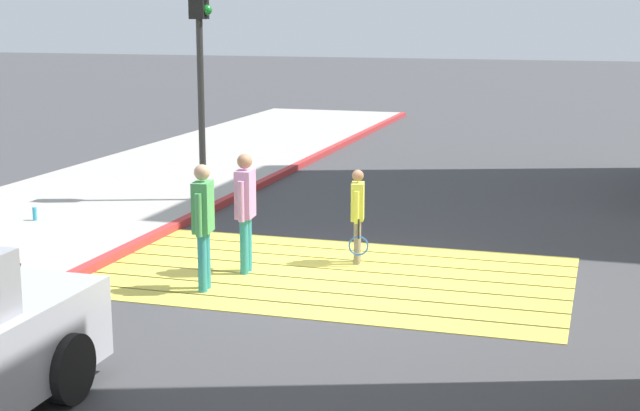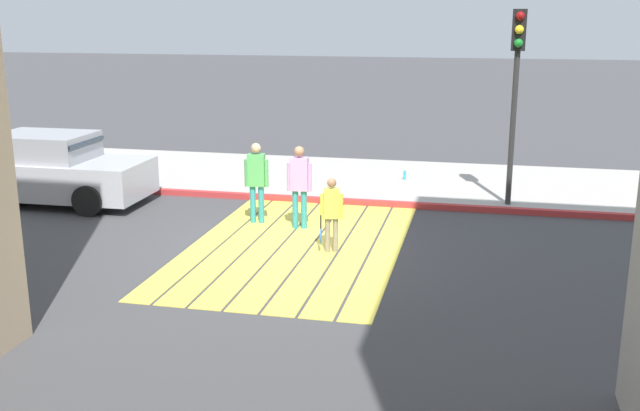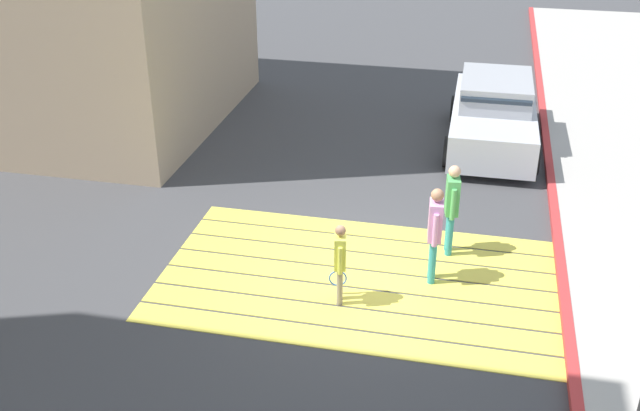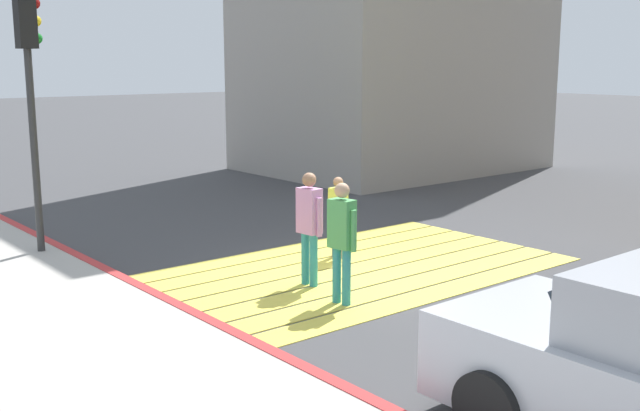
{
  "view_description": "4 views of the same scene",
  "coord_description": "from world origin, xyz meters",
  "px_view_note": "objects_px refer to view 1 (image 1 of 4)",
  "views": [
    {
      "loc": [
        3.47,
        -11.96,
        3.54
      ],
      "look_at": [
        -0.13,
        -0.13,
        0.99
      ],
      "focal_mm": 53.12,
      "sensor_mm": 36.0,
      "label": 1
    },
    {
      "loc": [
        12.6,
        3.27,
        4.17
      ],
      "look_at": [
        0.01,
        0.46,
        0.81
      ],
      "focal_mm": 41.72,
      "sensor_mm": 36.0,
      "label": 2
    },
    {
      "loc": [
        -1.64,
        10.31,
        6.79
      ],
      "look_at": [
        0.71,
        -0.36,
        1.1
      ],
      "focal_mm": 42.51,
      "sensor_mm": 36.0,
      "label": 3
    },
    {
      "loc": [
        -7.82,
        -8.54,
        3.22
      ],
      "look_at": [
        -0.03,
        0.92,
        0.88
      ],
      "focal_mm": 42.79,
      "sensor_mm": 36.0,
      "label": 4
    }
  ],
  "objects_px": {
    "water_bottle": "(35,214)",
    "pedestrian_adult_trailing": "(203,218)",
    "pedestrian_child_with_racket": "(358,211)",
    "traffic_light_corner": "(201,40)",
    "pedestrian_adult_lead": "(245,204)"
  },
  "relations": [
    {
      "from": "traffic_light_corner",
      "to": "pedestrian_adult_lead",
      "type": "xyz_separation_m",
      "value": [
        2.41,
        -4.07,
        -2.07
      ]
    },
    {
      "from": "traffic_light_corner",
      "to": "pedestrian_child_with_racket",
      "type": "height_order",
      "value": "traffic_light_corner"
    },
    {
      "from": "pedestrian_adult_lead",
      "to": "pedestrian_adult_trailing",
      "type": "height_order",
      "value": "pedestrian_adult_lead"
    },
    {
      "from": "traffic_light_corner",
      "to": "pedestrian_adult_trailing",
      "type": "relative_size",
      "value": 2.57
    },
    {
      "from": "water_bottle",
      "to": "pedestrian_adult_lead",
      "type": "bearing_deg",
      "value": -20.03
    },
    {
      "from": "pedestrian_child_with_racket",
      "to": "pedestrian_adult_lead",
      "type": "bearing_deg",
      "value": -145.7
    },
    {
      "from": "traffic_light_corner",
      "to": "water_bottle",
      "type": "height_order",
      "value": "traffic_light_corner"
    },
    {
      "from": "pedestrian_adult_lead",
      "to": "pedestrian_adult_trailing",
      "type": "distance_m",
      "value": 0.96
    },
    {
      "from": "water_bottle",
      "to": "pedestrian_child_with_racket",
      "type": "relative_size",
      "value": 0.16
    },
    {
      "from": "traffic_light_corner",
      "to": "water_bottle",
      "type": "bearing_deg",
      "value": -128.88
    },
    {
      "from": "pedestrian_adult_lead",
      "to": "pedestrian_adult_trailing",
      "type": "relative_size",
      "value": 1.01
    },
    {
      "from": "water_bottle",
      "to": "pedestrian_adult_lead",
      "type": "distance_m",
      "value": 4.74
    },
    {
      "from": "pedestrian_adult_lead",
      "to": "pedestrian_child_with_racket",
      "type": "distance_m",
      "value": 1.63
    },
    {
      "from": "water_bottle",
      "to": "pedestrian_adult_trailing",
      "type": "bearing_deg",
      "value": -31.27
    },
    {
      "from": "water_bottle",
      "to": "pedestrian_child_with_racket",
      "type": "distance_m",
      "value": 5.81
    }
  ]
}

